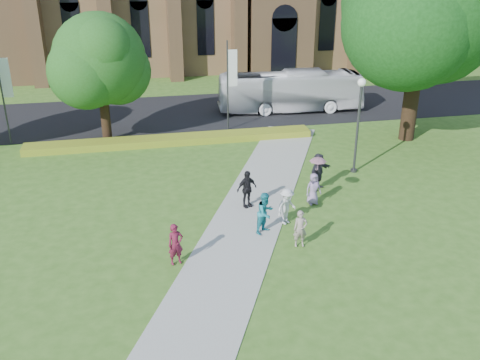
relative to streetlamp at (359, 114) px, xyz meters
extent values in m
plane|color=#3A651E|center=(-7.50, -6.50, -3.30)|extent=(160.00, 160.00, 0.00)
cube|color=black|center=(-7.50, 13.50, -3.29)|extent=(160.00, 10.00, 0.02)
cube|color=#B2B2A8|center=(-7.50, -5.50, -3.28)|extent=(15.58, 28.54, 0.04)
cube|color=gold|center=(-9.50, 6.70, -3.07)|extent=(18.00, 1.40, 0.45)
cube|color=brown|center=(2.50, 24.50, 1.20)|extent=(6.00, 2.50, 9.00)
cylinder|color=#38383D|center=(0.00, 0.00, -0.90)|extent=(0.14, 0.14, 4.80)
sphere|color=white|center=(0.00, 0.00, 1.72)|extent=(0.44, 0.44, 0.44)
cylinder|color=#38383D|center=(0.00, 0.00, -3.22)|extent=(0.36, 0.36, 0.15)
cylinder|color=#332114|center=(5.50, 4.50, 0.00)|extent=(0.96, 0.96, 6.60)
sphere|color=#113E10|center=(5.50, 4.50, 5.10)|extent=(9.60, 9.60, 9.60)
cylinder|color=#332114|center=(-13.50, 8.00, -1.23)|extent=(0.60, 0.60, 4.12)
sphere|color=#235118|center=(-13.50, 8.00, 1.95)|extent=(5.60, 5.60, 5.60)
cylinder|color=#38383D|center=(-5.50, 8.70, -0.30)|extent=(0.10, 0.10, 6.00)
cube|color=white|center=(-5.15, 8.70, 0.90)|extent=(0.60, 0.02, 2.40)
cylinder|color=#38383D|center=(-19.50, 8.70, -0.30)|extent=(0.10, 0.10, 6.00)
cube|color=white|center=(-19.15, 8.70, 0.90)|extent=(0.60, 0.02, 2.40)
imported|color=silver|center=(-0.06, 12.28, -1.77)|extent=(10.97, 3.29, 3.01)
imported|color=maroon|center=(-10.55, -7.46, -2.40)|extent=(0.71, 0.57, 1.70)
imported|color=teal|center=(-6.52, -5.73, -2.32)|extent=(1.15, 1.11, 1.86)
imported|color=silver|center=(-5.40, -5.14, -2.41)|extent=(1.26, 1.11, 1.69)
imported|color=black|center=(-6.77, -3.11, -2.34)|extent=(1.17, 0.81, 1.84)
imported|color=gray|center=(-3.56, -3.44, -2.47)|extent=(0.81, 0.58, 1.56)
imported|color=#2B2A32|center=(-2.76, -1.82, -2.30)|extent=(1.69, 1.61, 1.91)
imported|color=gray|center=(-5.39, -7.16, -2.46)|extent=(0.61, 0.43, 1.60)
imported|color=#D496AE|center=(-3.38, -3.34, -1.36)|extent=(0.80, 0.80, 0.67)
camera|label=1|loc=(-11.72, -25.56, 8.17)|focal=40.00mm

